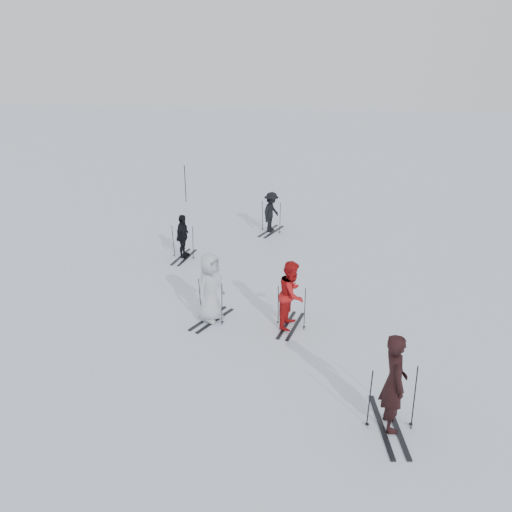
{
  "coord_description": "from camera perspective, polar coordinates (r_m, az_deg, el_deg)",
  "views": [
    {
      "loc": [
        2.19,
        -12.57,
        6.42
      ],
      "look_at": [
        0.0,
        1.0,
        1.0
      ],
      "focal_mm": 35.0,
      "sensor_mm": 36.0,
      "label": 1
    }
  ],
  "objects": [
    {
      "name": "skis_uphill_far",
      "position": [
        19.83,
        1.75,
        4.55
      ],
      "size": [
        1.95,
        1.44,
        1.27
      ],
      "primitive_type": null,
      "rotation": [
        0.0,
        0.0,
        1.24
      ],
      "color": "black",
      "rests_on": "ground"
    },
    {
      "name": "ground",
      "position": [
        14.28,
        -0.64,
        -5.19
      ],
      "size": [
        120.0,
        120.0,
        0.0
      ],
      "primitive_type": "plane",
      "color": "silver",
      "rests_on": "ground"
    },
    {
      "name": "skis_grey",
      "position": [
        13.1,
        -5.19,
        -5.02
      ],
      "size": [
        1.82,
        1.43,
        1.17
      ],
      "primitive_type": null,
      "rotation": [
        0.0,
        0.0,
        1.16
      ],
      "color": "black",
      "rests_on": "ground"
    },
    {
      "name": "skier_red",
      "position": [
        12.65,
        4.1,
        -4.49
      ],
      "size": [
        0.82,
        0.97,
        1.77
      ],
      "primitive_type": "imported",
      "rotation": [
        0.0,
        0.0,
        1.38
      ],
      "color": "#B11414",
      "rests_on": "ground"
    },
    {
      "name": "skis_near_dark",
      "position": [
        9.81,
        15.3,
        -15.29
      ],
      "size": [
        1.96,
        1.25,
        1.34
      ],
      "primitive_type": null,
      "rotation": [
        0.0,
        0.0,
        1.73
      ],
      "color": "black",
      "rests_on": "ground"
    },
    {
      "name": "skier_uphill_left",
      "position": [
        17.29,
        -8.37,
        2.17
      ],
      "size": [
        0.46,
        0.92,
        1.51
      ],
      "primitive_type": "imported",
      "rotation": [
        0.0,
        0.0,
        1.46
      ],
      "color": "black",
      "rests_on": "ground"
    },
    {
      "name": "skis_uphill_left",
      "position": [
        17.34,
        -8.34,
        1.67
      ],
      "size": [
        1.72,
        1.04,
        1.19
      ],
      "primitive_type": null,
      "rotation": [
        0.0,
        0.0,
        1.46
      ],
      "color": "black",
      "rests_on": "ground"
    },
    {
      "name": "skier_grey",
      "position": [
        12.95,
        -5.24,
        -3.7
      ],
      "size": [
        0.9,
        1.06,
        1.84
      ],
      "primitive_type": "imported",
      "rotation": [
        0.0,
        0.0,
        1.16
      ],
      "color": "#B5B9BF",
      "rests_on": "ground"
    },
    {
      "name": "skier_uphill_far",
      "position": [
        19.78,
        1.76,
        4.99
      ],
      "size": [
        0.89,
        1.16,
        1.58
      ],
      "primitive_type": "imported",
      "rotation": [
        0.0,
        0.0,
        1.24
      ],
      "color": "black",
      "rests_on": "ground"
    },
    {
      "name": "skis_red",
      "position": [
        12.79,
        4.06,
        -5.74
      ],
      "size": [
        1.7,
        1.12,
        1.15
      ],
      "primitive_type": null,
      "rotation": [
        0.0,
        0.0,
        1.38
      ],
      "color": "black",
      "rests_on": "ground"
    },
    {
      "name": "piste_marker",
      "position": [
        24.41,
        -8.09,
        8.18
      ],
      "size": [
        0.05,
        0.05,
        1.75
      ],
      "primitive_type": "cylinder",
      "rotation": [
        0.0,
        0.0,
        -0.37
      ],
      "color": "black",
      "rests_on": "ground"
    },
    {
      "name": "skier_near_dark",
      "position": [
        9.63,
        15.47,
        -13.87
      ],
      "size": [
        0.57,
        0.77,
        1.93
      ],
      "primitive_type": "imported",
      "rotation": [
        0.0,
        0.0,
        1.73
      ],
      "color": "black",
      "rests_on": "ground"
    }
  ]
}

